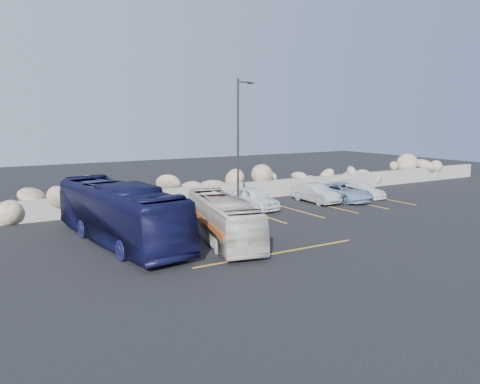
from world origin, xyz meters
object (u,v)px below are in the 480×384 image
tour_coach (119,213)px  car_b (316,193)px  vintage_bus (223,219)px  car_d (344,192)px  car_c (362,190)px  lamppost (239,140)px  car_a (254,198)px

tour_coach → car_b: 14.78m
vintage_bus → car_d: bearing=35.6°
car_c → tour_coach: bearing=-174.1°
tour_coach → car_d: size_ratio=2.23×
lamppost → tour_coach: bearing=-154.0°
tour_coach → car_a: bearing=14.6°
vintage_bus → car_d: size_ratio=1.68×
tour_coach → car_d: (16.44, 2.97, -0.76)m
lamppost → tour_coach: size_ratio=0.80×
car_b → car_d: 2.15m
tour_coach → car_c: bearing=3.8°
tour_coach → car_b: (14.35, 3.46, -0.76)m
vintage_bus → car_b: 11.61m
vintage_bus → car_a: size_ratio=1.88×
tour_coach → car_b: tour_coach is taller
lamppost → car_d: lamppost is taller
vintage_bus → car_d: 13.28m
car_c → car_d: size_ratio=0.83×
tour_coach → car_d: 16.73m
car_b → car_a: bearing=177.8°
tour_coach → car_c: (18.63, 3.40, -0.85)m
car_b → car_c: 4.28m
car_a → vintage_bus: bearing=-135.9°
lamppost → vintage_bus: size_ratio=1.06×
car_c → lamppost: bearing=170.3°
vintage_bus → car_a: (5.37, 5.81, -0.37)m
tour_coach → car_c: size_ratio=2.68×
tour_coach → car_b: bearing=7.0°
car_a → car_b: (4.80, -0.24, -0.05)m
lamppost → car_a: size_ratio=2.00×
lamppost → car_a: lamppost is taller
vintage_bus → car_c: 15.47m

